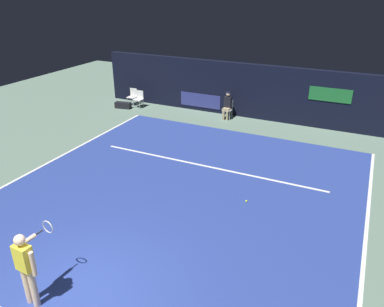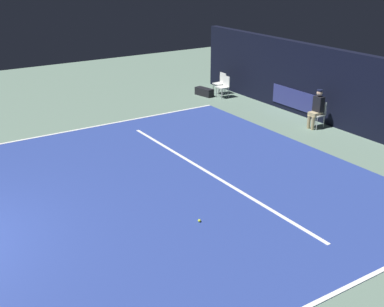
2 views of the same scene
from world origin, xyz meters
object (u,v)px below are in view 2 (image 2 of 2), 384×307
(line_judge_on_chair, at_px, (317,108))
(equipment_bag, at_px, (204,92))
(courtside_chair_near, at_px, (221,82))
(courtside_chair_far, at_px, (224,85))
(tennis_ball, at_px, (199,221))

(line_judge_on_chair, height_order, equipment_bag, line_judge_on_chair)
(line_judge_on_chair, height_order, courtside_chair_near, line_judge_on_chair)
(courtside_chair_near, xyz_separation_m, courtside_chair_far, (0.55, -0.23, 0.00))
(courtside_chair_near, height_order, courtside_chair_far, same)
(line_judge_on_chair, relative_size, equipment_bag, 1.57)
(line_judge_on_chair, relative_size, tennis_ball, 19.41)
(line_judge_on_chair, xyz_separation_m, courtside_chair_near, (-5.42, -0.07, -0.18))
(courtside_chair_far, height_order, tennis_ball, courtside_chair_far)
(tennis_ball, bearing_deg, courtside_chair_far, 140.74)
(line_judge_on_chair, xyz_separation_m, equipment_bag, (-5.54, -0.82, -0.53))
(equipment_bag, bearing_deg, courtside_chair_near, 70.60)
(line_judge_on_chair, xyz_separation_m, courtside_chair_far, (-4.87, -0.30, -0.18))
(equipment_bag, bearing_deg, tennis_ball, -45.16)
(tennis_ball, bearing_deg, courtside_chair_near, 141.61)
(courtside_chair_near, distance_m, tennis_ball, 11.08)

